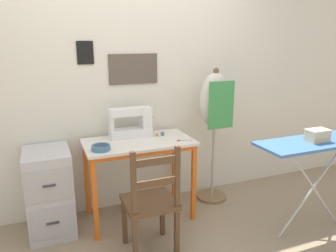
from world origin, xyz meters
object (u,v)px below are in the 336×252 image
scissors (182,141)px  thread_spool_mid_table (162,134)px  storage_box (317,135)px  sewing_machine (133,123)px  thread_spool_near_machine (157,135)px  filing_cabinet (50,192)px  dress_form (215,107)px  fabric_bowl (101,147)px  wooden_chair (151,203)px  ironing_board (319,145)px

scissors → thread_spool_mid_table: 0.26m
storage_box → sewing_machine: bearing=144.3°
thread_spool_near_machine → filing_cabinet: bearing=-179.0°
dress_form → filing_cabinet: bearing=-179.3°
fabric_bowl → scissors: bearing=-1.0°
filing_cabinet → dress_form: (1.65, 0.02, 0.63)m
wooden_chair → ironing_board: wooden_chair is taller
scissors → ironing_board: 1.18m
storage_box → wooden_chair: bearing=170.2°
dress_form → storage_box: dress_form is taller
storage_box → thread_spool_mid_table: bearing=140.1°
ironing_board → storage_box: size_ratio=5.86×
sewing_machine → thread_spool_mid_table: 0.31m
thread_spool_near_machine → thread_spool_mid_table: (0.06, 0.00, -0.00)m
sewing_machine → storage_box: size_ratio=2.17×
scissors → ironing_board: (0.99, -0.64, 0.03)m
wooden_chair → fabric_bowl: bearing=124.7°
wooden_chair → thread_spool_mid_table: bearing=61.8°
sewing_machine → dress_form: dress_form is taller
dress_form → ironing_board: size_ratio=1.26×
ironing_board → storage_box: 0.11m
sewing_machine → filing_cabinet: bearing=-173.3°
scissors → filing_cabinet: scissors is taller
sewing_machine → ironing_board: sewing_machine is taller
dress_form → thread_spool_mid_table: bearing=179.9°
fabric_bowl → thread_spool_mid_table: bearing=18.8°
fabric_bowl → wooden_chair: 0.63m
thread_spool_mid_table → storage_box: 1.38m
scissors → wooden_chair: 0.70m
sewing_machine → filing_cabinet: 0.96m
scissors → dress_form: bearing=26.3°
ironing_board → wooden_chair: bearing=170.9°
ironing_board → thread_spool_near_machine: bearing=143.0°
scissors → dress_form: (0.46, 0.23, 0.23)m
filing_cabinet → storage_box: 2.36m
dress_form → scissors: bearing=-153.7°
thread_spool_mid_table → ironing_board: 1.40m
scissors → thread_spool_mid_table: (-0.11, 0.23, 0.01)m
scissors → filing_cabinet: bearing=170.0°
filing_cabinet → ironing_board: (2.17, -0.85, 0.43)m
wooden_chair → filing_cabinet: (-0.73, 0.62, -0.05)m
wooden_chair → storage_box: bearing=-9.8°
thread_spool_near_machine → dress_form: bearing=0.2°
scissors → thread_spool_near_machine: (-0.17, 0.23, 0.01)m
sewing_machine → wooden_chair: bearing=-95.4°
sewing_machine → ironing_board: 1.67m
filing_cabinet → storage_box: bearing=-22.0°
thread_spool_mid_table → filing_cabinet: size_ratio=0.05×
sewing_machine → wooden_chair: sewing_machine is taller
fabric_bowl → scissors: (0.75, -0.01, -0.02)m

